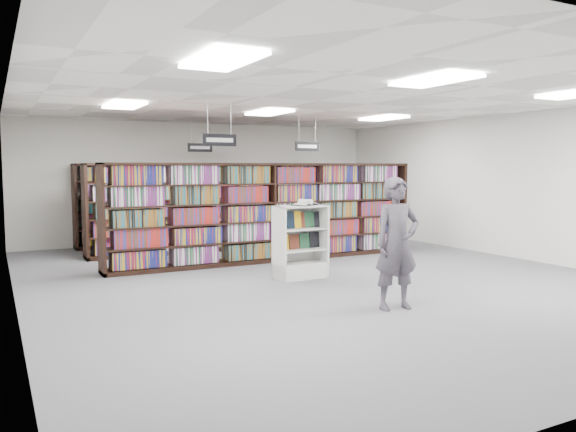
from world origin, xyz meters
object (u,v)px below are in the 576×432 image
bookshelf_row_near (269,212)px  shopper (397,244)px  endcap_display (299,253)px  open_book (306,203)px

bookshelf_row_near → shopper: bookshelf_row_near is taller
endcap_display → open_book: bearing=-9.8°
bookshelf_row_near → shopper: 4.54m
endcap_display → open_book: size_ratio=2.09×
endcap_display → open_book: open_book is taller
endcap_display → open_book: (0.13, -0.01, 0.90)m
bookshelf_row_near → open_book: (-0.20, -1.94, 0.31)m
shopper → bookshelf_row_near: bearing=95.0°
open_book → shopper: 2.63m
endcap_display → shopper: bearing=-90.3°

